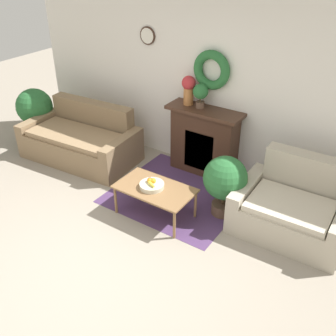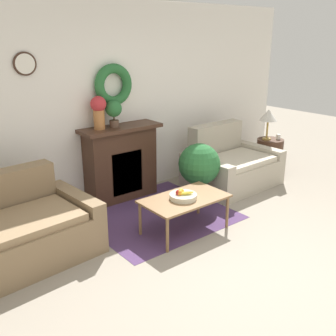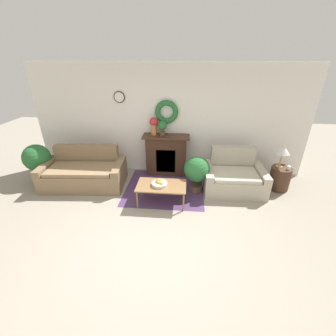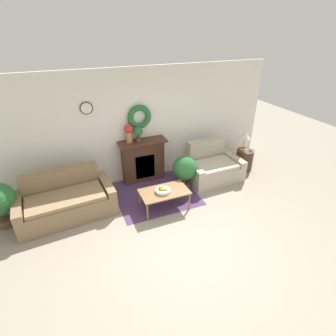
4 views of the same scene
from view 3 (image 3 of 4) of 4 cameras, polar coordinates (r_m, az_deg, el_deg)
name	(u,v)px [view 3 (image 3 of 4)]	position (r m, az deg, el deg)	size (l,w,h in m)	color
ground_plane	(154,245)	(3.94, -3.63, -18.87)	(16.00, 16.00, 0.00)	gray
floor_rug	(165,188)	(5.34, -0.89, -5.04)	(1.80, 1.69, 0.01)	#4C335B
wall_back	(168,121)	(5.68, 0.06, 11.87)	(6.80, 0.19, 2.70)	white
fireplace	(166,155)	(5.76, -0.45, 3.40)	(1.15, 0.41, 1.06)	#42281C
couch_left	(85,172)	(5.73, -20.44, -1.06)	(1.94, 1.12, 0.87)	#846B4C
loveseat_right	(233,177)	(5.41, 16.22, -2.09)	(1.38, 1.02, 0.92)	#B2A893
coffee_table	(161,187)	(4.64, -1.67, -4.73)	(1.01, 0.59, 0.43)	olive
fruit_bowl	(159,183)	(4.60, -2.22, -3.94)	(0.32, 0.32, 0.12)	beige
side_table_by_loveseat	(280,178)	(5.80, 26.49, -2.36)	(0.45, 0.45, 0.54)	#42281C
table_lamp	(283,150)	(5.55, 27.20, 4.01)	(0.30, 0.30, 0.52)	#B28E42
mug	(289,168)	(5.64, 28.35, 0.03)	(0.07, 0.07, 0.09)	silver
vase_on_mantel_left	(154,125)	(5.55, -3.64, 10.91)	(0.21, 0.21, 0.43)	#AD6B38
potted_plant_on_mantel	(162,126)	(5.51, -1.44, 10.56)	(0.22, 0.22, 0.36)	brown
potted_plant_floor_by_couch	(37,159)	(6.24, -30.31, 2.03)	(0.64, 0.64, 0.94)	brown
potted_plant_floor_by_loveseat	(197,171)	(5.03, 7.31, -0.64)	(0.58, 0.58, 0.84)	brown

